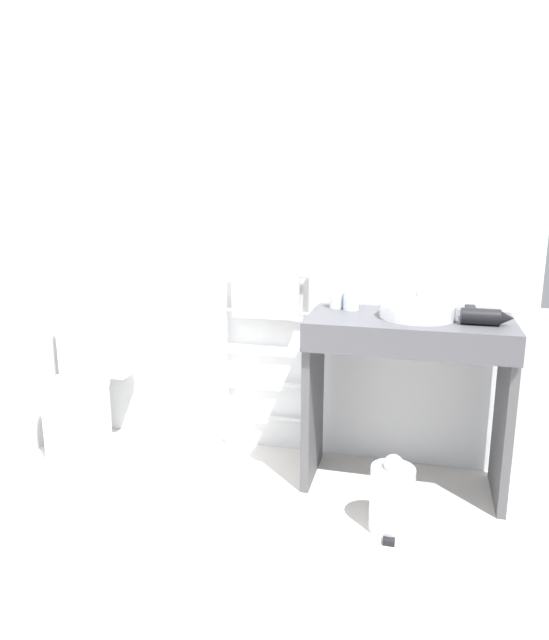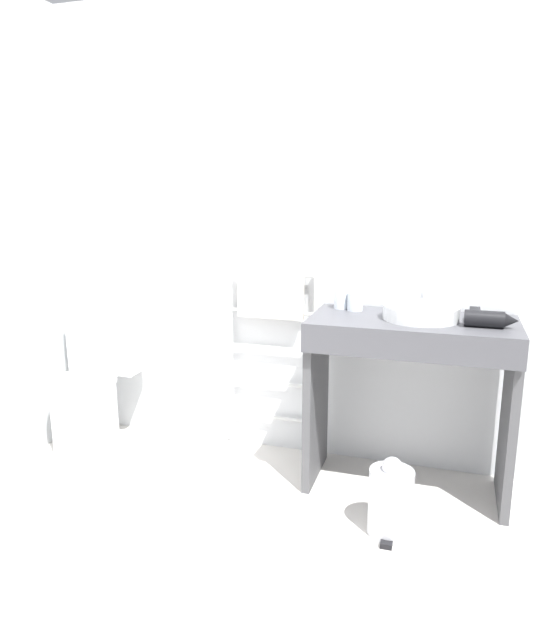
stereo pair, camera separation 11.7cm
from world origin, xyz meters
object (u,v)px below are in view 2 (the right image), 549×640
at_px(hair_dryer, 487,318).
at_px(towel_radiator, 271,320).
at_px(cup_near_edge, 355,302).
at_px(toilet, 92,390).
at_px(sink_basin, 421,312).
at_px(trash_bin, 391,500).
at_px(cup_near_wall, 341,299).

bearing_deg(hair_dryer, towel_radiator, 166.51).
distance_m(towel_radiator, cup_near_edge, 0.50).
distance_m(toilet, towel_radiator, 1.10).
relative_size(towel_radiator, cup_near_edge, 11.79).
xyz_separation_m(sink_basin, hair_dryer, (0.29, -0.06, 0.00)).
relative_size(towel_radiator, sink_basin, 3.01).
xyz_separation_m(toilet, hair_dryer, (2.07, 0.00, 0.56)).
relative_size(towel_radiator, trash_bin, 2.97).
height_order(towel_radiator, sink_basin, towel_radiator).
bearing_deg(cup_near_edge, trash_bin, -63.10).
xyz_separation_m(toilet, trash_bin, (1.73, -0.36, -0.19)).
relative_size(sink_basin, cup_near_wall, 3.65).
distance_m(towel_radiator, trash_bin, 1.14).
relative_size(toilet, cup_near_edge, 9.10).
relative_size(cup_near_wall, cup_near_edge, 1.07).
bearing_deg(hair_dryer, cup_near_edge, 164.95).
height_order(hair_dryer, trash_bin, hair_dryer).
height_order(toilet, cup_near_wall, cup_near_wall).
height_order(sink_basin, hair_dryer, hair_dryer).
height_order(cup_near_wall, hair_dryer, cup_near_wall).
xyz_separation_m(cup_near_edge, trash_bin, (0.27, -0.52, -0.76)).
height_order(towel_radiator, hair_dryer, towel_radiator).
distance_m(cup_near_wall, hair_dryer, 0.71).
bearing_deg(towel_radiator, cup_near_wall, -9.76).
height_order(toilet, trash_bin, toilet).
distance_m(sink_basin, hair_dryer, 0.29).
height_order(toilet, hair_dryer, hair_dryer).
xyz_separation_m(hair_dryer, trash_bin, (-0.35, -0.36, -0.75)).
distance_m(hair_dryer, trash_bin, 0.90).
bearing_deg(toilet, trash_bin, -11.66).
height_order(sink_basin, cup_near_edge, cup_near_edge).
bearing_deg(cup_near_wall, cup_near_edge, -19.86).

